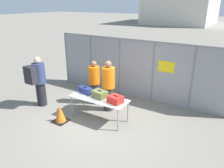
# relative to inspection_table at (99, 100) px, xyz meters

# --- Properties ---
(ground_plane) EXTENTS (120.00, 120.00, 0.00)m
(ground_plane) POSITION_rel_inspection_table_xyz_m (0.17, -0.18, -0.69)
(ground_plane) COLOR slate
(fence_section) EXTENTS (7.24, 0.07, 2.31)m
(fence_section) POSITION_rel_inspection_table_xyz_m (0.18, 2.26, 0.51)
(fence_section) COLOR gray
(fence_section) RESTS_ON ground_plane
(inspection_table) EXTENTS (1.90, 0.74, 0.74)m
(inspection_table) POSITION_rel_inspection_table_xyz_m (0.00, 0.00, 0.00)
(inspection_table) COLOR silver
(inspection_table) RESTS_ON ground_plane
(suitcase_navy) EXTENTS (0.55, 0.32, 0.22)m
(suitcase_navy) POSITION_rel_inspection_table_xyz_m (-0.62, 0.10, 0.16)
(suitcase_navy) COLOR navy
(suitcase_navy) RESTS_ON inspection_table
(suitcase_olive) EXTENTS (0.52, 0.41, 0.25)m
(suitcase_olive) POSITION_rel_inspection_table_xyz_m (0.00, 0.04, 0.17)
(suitcase_olive) COLOR #566033
(suitcase_olive) RESTS_ON inspection_table
(suitcase_red) EXTENTS (0.47, 0.41, 0.24)m
(suitcase_red) POSITION_rel_inspection_table_xyz_m (0.63, -0.02, 0.17)
(suitcase_red) COLOR red
(suitcase_red) RESTS_ON inspection_table
(traveler_hooded) EXTENTS (0.45, 0.70, 1.83)m
(traveler_hooded) POSITION_rel_inspection_table_xyz_m (-2.41, -0.33, 0.32)
(traveler_hooded) COLOR black
(traveler_hooded) RESTS_ON ground_plane
(security_worker_near) EXTENTS (0.44, 0.44, 1.79)m
(security_worker_near) POSITION_rel_inspection_table_xyz_m (-0.09, 0.70, 0.24)
(security_worker_near) COLOR #2D2D33
(security_worker_near) RESTS_ON ground_plane
(security_worker_far) EXTENTS (0.41, 0.41, 1.65)m
(security_worker_far) POSITION_rel_inspection_table_xyz_m (-0.84, 0.90, 0.16)
(security_worker_far) COLOR #2D2D33
(security_worker_far) RESTS_ON ground_plane
(utility_trailer) EXTENTS (3.47, 2.11, 0.66)m
(utility_trailer) POSITION_rel_inspection_table_xyz_m (1.71, 4.40, -0.29)
(utility_trailer) COLOR #4C6B47
(utility_trailer) RESTS_ON ground_plane
(distant_hangar) EXTENTS (10.45, 12.98, 7.54)m
(distant_hangar) POSITION_rel_inspection_table_xyz_m (-6.94, 35.44, 3.08)
(distant_hangar) COLOR beige
(distant_hangar) RESTS_ON ground_plane
(traffic_cone) EXTENTS (0.45, 0.45, 0.56)m
(traffic_cone) POSITION_rel_inspection_table_xyz_m (-0.96, -0.81, -0.43)
(traffic_cone) COLOR black
(traffic_cone) RESTS_ON ground_plane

